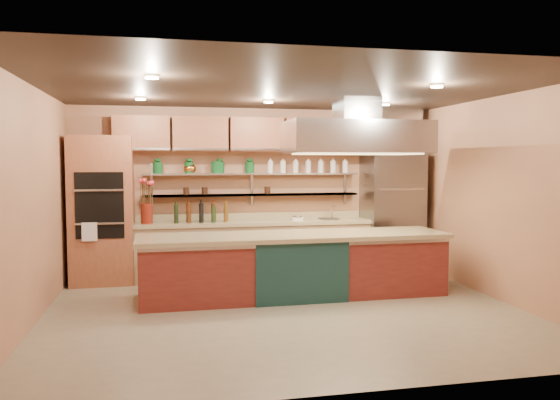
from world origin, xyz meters
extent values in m
cube|color=gray|center=(0.00, 0.00, -0.01)|extent=(6.00, 5.00, 0.02)
cube|color=black|center=(0.00, 0.00, 2.80)|extent=(6.00, 5.00, 0.02)
cube|color=#A97150|center=(0.00, 2.50, 1.40)|extent=(6.00, 0.04, 2.80)
cube|color=#A97150|center=(0.00, -2.50, 1.40)|extent=(6.00, 0.04, 2.80)
cube|color=#A97150|center=(-3.00, 0.00, 1.40)|extent=(0.04, 5.00, 2.80)
cube|color=#A97150|center=(3.00, 0.00, 1.40)|extent=(0.04, 5.00, 2.80)
cube|color=#975336|center=(-2.45, 2.18, 1.15)|extent=(0.95, 0.64, 2.30)
cube|color=slate|center=(2.35, 2.14, 1.05)|extent=(0.95, 0.72, 2.10)
cube|color=#9D815E|center=(-0.05, 2.20, 0.47)|extent=(3.84, 0.64, 0.93)
cube|color=#ABAEB2|center=(-0.05, 2.37, 1.35)|extent=(3.60, 0.26, 0.03)
cube|color=#ABAEB2|center=(-0.05, 2.37, 1.70)|extent=(3.60, 0.26, 0.03)
cube|color=#975336|center=(0.00, 2.32, 2.35)|extent=(4.60, 0.36, 0.55)
cube|color=#ABAEB2|center=(1.19, 0.76, 2.25)|extent=(2.00, 1.00, 0.45)
cube|color=#FFE5A5|center=(0.00, 0.20, 2.77)|extent=(4.00, 2.80, 0.02)
cube|color=maroon|center=(0.29, 0.76, 0.44)|extent=(4.27, 0.97, 0.89)
cylinder|color=#62180E|center=(-1.77, 2.15, 1.09)|extent=(0.20, 0.20, 0.32)
cube|color=black|center=(-0.93, 2.15, 1.08)|extent=(0.95, 0.47, 0.29)
cube|color=silver|center=(0.66, 2.15, 0.98)|extent=(0.18, 0.14, 0.10)
cylinder|color=white|center=(1.30, 2.25, 1.04)|extent=(0.03, 0.03, 0.22)
ellipsoid|color=orange|center=(-1.08, 2.37, 1.79)|extent=(0.20, 0.20, 0.16)
cylinder|color=#0E451D|center=(-0.66, 2.37, 1.81)|extent=(0.20, 0.20, 0.19)
camera|label=1|loc=(-1.47, -6.65, 1.90)|focal=35.00mm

